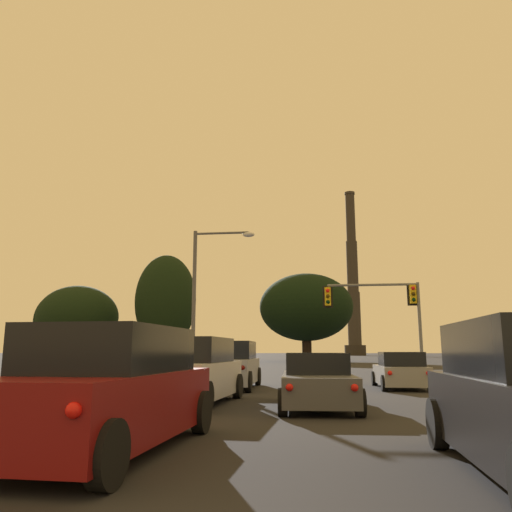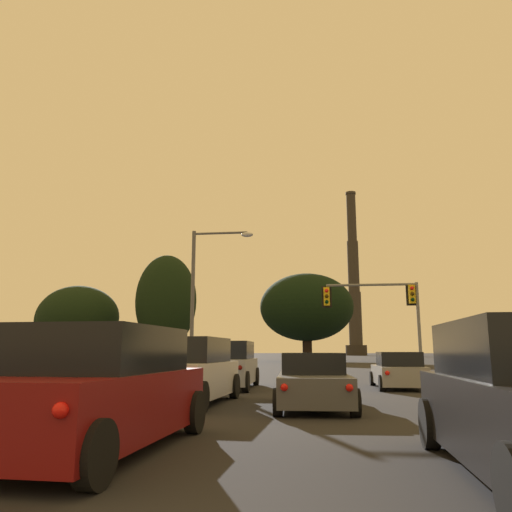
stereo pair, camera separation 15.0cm
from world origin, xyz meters
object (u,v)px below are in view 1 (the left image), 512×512
(street_lamp, at_px, (205,285))
(smokestack, at_px, (353,289))
(suv_left_lane_front, at_px, (231,365))
(traffic_light_overhead_right, at_px, (385,305))
(suv_left_lane_second, at_px, (192,372))
(suv_left_lane_third, at_px, (109,390))
(hatchback_right_lane_front, at_px, (400,372))
(sedan_center_lane_second, at_px, (317,382))

(street_lamp, xyz_separation_m, smokestack, (17.28, 131.80, 15.48))
(street_lamp, relative_size, smokestack, 0.15)
(suv_left_lane_front, relative_size, traffic_light_overhead_right, 0.90)
(suv_left_lane_second, xyz_separation_m, smokestack, (15.04, 142.95, 19.43))
(suv_left_lane_second, height_order, suv_left_lane_third, same)
(hatchback_right_lane_front, height_order, traffic_light_overhead_right, traffic_light_overhead_right)
(suv_left_lane_second, distance_m, hatchback_right_lane_front, 9.59)
(smokestack, bearing_deg, suv_left_lane_front, -96.24)
(suv_left_lane_front, height_order, street_lamp, street_lamp)
(suv_left_lane_third, distance_m, traffic_light_overhead_right, 22.72)
(smokestack, bearing_deg, suv_left_lane_third, -95.58)
(sedan_center_lane_second, bearing_deg, smokestack, 82.70)
(suv_left_lane_third, bearing_deg, sedan_center_lane_second, 66.17)
(sedan_center_lane_second, bearing_deg, traffic_light_overhead_right, 72.71)
(hatchback_right_lane_front, relative_size, smokestack, 0.08)
(sedan_center_lane_second, relative_size, traffic_light_overhead_right, 0.86)
(hatchback_right_lane_front, bearing_deg, suv_left_lane_front, -174.23)
(suv_left_lane_second, height_order, sedan_center_lane_second, suv_left_lane_second)
(suv_left_lane_front, xyz_separation_m, suv_left_lane_third, (0.34, -12.82, 0.00))
(suv_left_lane_second, height_order, street_lamp, street_lamp)
(suv_left_lane_second, relative_size, suv_left_lane_third, 1.00)
(smokestack, bearing_deg, traffic_light_overhead_right, -93.39)
(suv_left_lane_second, bearing_deg, suv_left_lane_front, 91.86)
(suv_left_lane_second, distance_m, suv_left_lane_front, 6.02)
(suv_left_lane_second, distance_m, traffic_light_overhead_right, 16.65)
(sedan_center_lane_second, distance_m, traffic_light_overhead_right, 15.83)
(traffic_light_overhead_right, height_order, street_lamp, street_lamp)
(suv_left_lane_front, relative_size, smokestack, 0.10)
(suv_left_lane_second, distance_m, smokestack, 145.05)
(hatchback_right_lane_front, bearing_deg, sedan_center_lane_second, -115.12)
(traffic_light_overhead_right, xyz_separation_m, smokestack, (7.62, 128.38, 16.28))
(suv_left_lane_second, xyz_separation_m, hatchback_right_lane_front, (6.84, 6.72, -0.23))
(suv_left_lane_second, distance_m, street_lamp, 12.04)
(traffic_light_overhead_right, distance_m, smokestack, 129.63)
(suv_left_lane_front, bearing_deg, suv_left_lane_second, -92.29)
(sedan_center_lane_second, bearing_deg, suv_left_lane_second, 170.87)
(sedan_center_lane_second, distance_m, street_lamp, 13.57)
(hatchback_right_lane_front, relative_size, suv_left_lane_third, 0.83)
(hatchback_right_lane_front, bearing_deg, smokestack, 86.37)
(suv_left_lane_front, xyz_separation_m, sedan_center_lane_second, (3.46, -6.41, -0.23))
(suv_left_lane_second, height_order, hatchback_right_lane_front, suv_left_lane_second)
(hatchback_right_lane_front, distance_m, street_lamp, 10.94)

